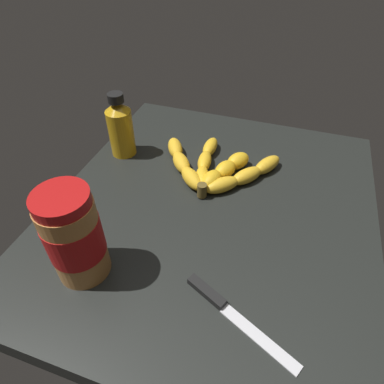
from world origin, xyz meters
TOP-DOWN VIEW (x-y plane):
  - ground_plane at (0.00, 0.00)cm, footprint 71.95×63.08cm
  - banana_bunch at (10.11, 2.50)cm, footprint 20.51×28.53cm
  - peanut_butter_jar at (-21.21, 16.12)cm, footprint 8.68×8.68cm
  - honey_bottle at (11.00, 25.42)cm, footprint 5.82×5.82cm
  - butter_knife at (-21.30, -8.73)cm, footprint 10.19×18.84cm

SIDE VIEW (x-z plane):
  - ground_plane at x=0.00cm, z-range -4.58..0.00cm
  - butter_knife at x=-21.30cm, z-range -0.14..1.06cm
  - banana_bunch at x=10.11cm, z-range -0.20..3.50cm
  - honey_bottle at x=11.00cm, z-range -0.59..14.62cm
  - peanut_butter_jar at x=-21.21cm, z-range -0.09..16.65cm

